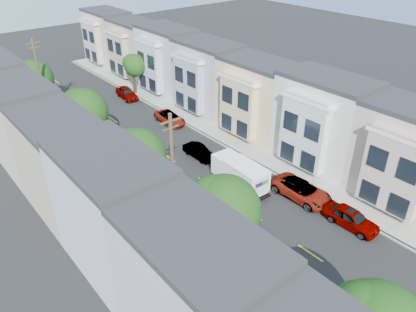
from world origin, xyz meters
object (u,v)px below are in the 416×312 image
at_px(tree_e, 33,80).
at_px(parked_right_d, 127,93).
at_px(parked_left_c, 192,221).
at_px(lead_sedan, 199,152).
at_px(tree_b, 223,212).
at_px(parked_right_a, 351,218).
at_px(fedex_truck, 240,174).
at_px(utility_pole_far, 41,82).
at_px(parked_left_d, 127,169).
at_px(parked_right_c, 170,118).
at_px(tree_far_r, 134,66).
at_px(tree_c, 136,157).
at_px(tree_d, 83,113).
at_px(utility_pole_near, 173,178).
at_px(parked_right_b, 302,191).

relative_size(tree_e, parked_right_d, 1.47).
bearing_deg(parked_left_c, lead_sedan, 49.20).
relative_size(parked_left_c, parked_right_d, 1.10).
xyz_separation_m(tree_b, parked_right_a, (11.20, -2.67, -4.56)).
bearing_deg(fedex_truck, parked_right_a, -69.17).
height_order(tree_e, utility_pole_far, utility_pole_far).
xyz_separation_m(parked_left_d, parked_right_c, (9.80, 6.90, 0.03)).
distance_m(tree_e, parked_left_c, 29.69).
distance_m(tree_far_r, fedex_truck, 26.96).
bearing_deg(tree_far_r, tree_b, -111.69).
xyz_separation_m(tree_c, parked_right_c, (11.20, 11.64, -3.92)).
bearing_deg(tree_b, parked_right_a, -13.40).
distance_m(tree_b, parked_right_c, 25.26).
relative_size(lead_sedan, parked_right_d, 0.81).
bearing_deg(tree_e, utility_pole_far, -89.97).
distance_m(tree_c, utility_pole_far, 20.84).
relative_size(tree_c, parked_right_c, 1.49).
xyz_separation_m(tree_b, tree_d, (0.00, 20.33, -0.25)).
distance_m(tree_b, parked_right_d, 34.61).
bearing_deg(utility_pole_far, parked_left_d, -85.03).
distance_m(tree_d, utility_pole_near, 14.99).
xyz_separation_m(tree_far_r, parked_right_c, (-1.99, -11.02, -3.35)).
bearing_deg(tree_e, parked_right_d, -10.28).
xyz_separation_m(tree_far_r, parked_right_a, (-1.99, -35.85, -3.23)).
relative_size(parked_left_c, parked_right_a, 1.10).
bearing_deg(tree_e, tree_d, -90.00).
bearing_deg(parked_left_c, tree_e, 93.02).
relative_size(parked_left_d, parked_right_a, 0.81).
xyz_separation_m(tree_b, tree_e, (0.00, 34.45, -0.75)).
bearing_deg(fedex_truck, parked_left_d, 131.61).
height_order(lead_sedan, parked_left_d, lead_sedan).
relative_size(utility_pole_near, parked_right_d, 2.12).
height_order(utility_pole_far, parked_right_a, utility_pole_far).
xyz_separation_m(utility_pole_far, parked_right_d, (11.20, 1.08, -4.39)).
relative_size(parked_right_c, parked_right_d, 0.99).
bearing_deg(tree_c, parked_right_a, -49.64).
distance_m(utility_pole_far, lead_sedan, 20.41).
bearing_deg(parked_right_c, parked_right_a, -86.37).
bearing_deg(parked_left_d, tree_b, -94.05).
bearing_deg(parked_right_d, utility_pole_near, -106.96).
relative_size(tree_e, utility_pole_near, 0.69).
bearing_deg(parked_right_c, tree_d, -167.12).
bearing_deg(lead_sedan, parked_right_d, 81.45).
distance_m(tree_d, tree_e, 14.13).
bearing_deg(parked_right_b, utility_pole_far, 109.94).
distance_m(lead_sedan, parked_left_d, 7.55).
relative_size(utility_pole_near, parked_left_d, 2.62).
height_order(tree_b, parked_right_a, tree_b).
distance_m(tree_e, utility_pole_far, 3.16).
relative_size(tree_b, parked_left_d, 2.02).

